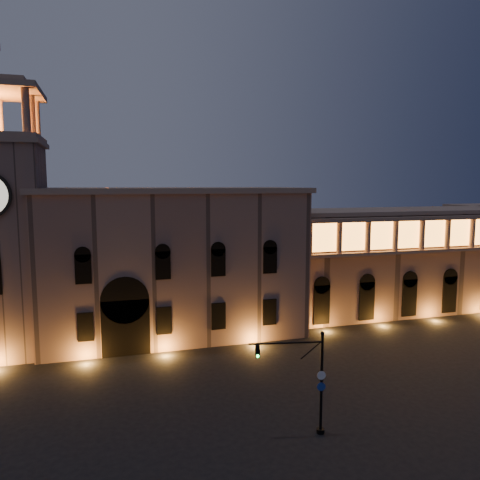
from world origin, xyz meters
The scene contains 4 objects.
ground centered at (0.00, 0.00, 0.00)m, with size 160.00×160.00×0.00m, color black.
government_building centered at (-2.08, 21.93, 8.77)m, with size 30.80×12.80×17.60m.
colonnade_wing centered at (32.00, 23.92, 7.33)m, with size 40.60×11.50×14.50m.
traffic_light centered at (3.92, -3.62, 4.03)m, with size 5.51×1.35×7.67m.
Camera 1 is at (-9.80, -33.02, 18.09)m, focal length 35.00 mm.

